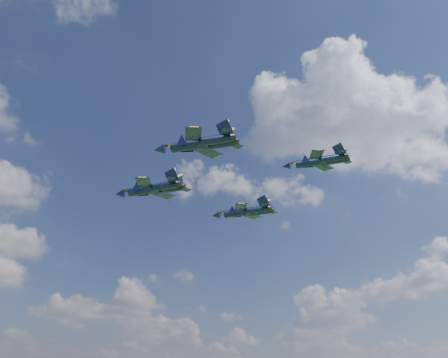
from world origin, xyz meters
The scene contains 4 objects.
jet_lead centered at (-12.71, 12.82, 59.31)m, with size 13.25×17.34×4.27m.
jet_left centered at (-16.05, -11.45, 59.62)m, with size 13.22×15.83×4.00m.
jet_right centered at (11.21, 10.55, 58.10)m, with size 12.20×15.87×3.91m.
jet_slot centered at (8.24, -17.35, 60.37)m, with size 10.33×13.49×3.32m.
Camera 1 is at (-57.01, -80.47, 20.49)m, focal length 40.00 mm.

